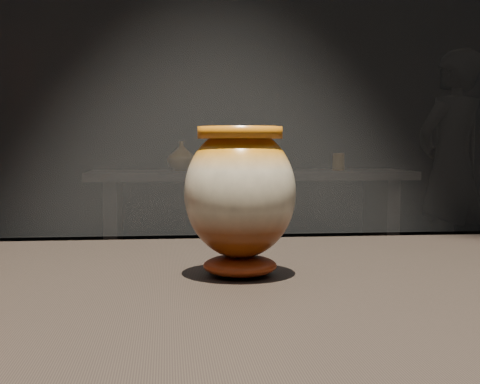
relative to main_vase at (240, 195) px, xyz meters
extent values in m
cube|color=black|center=(0.16, 4.93, 0.60)|extent=(8.00, 3.20, 0.04)
cube|color=black|center=(0.16, -0.07, -0.12)|extent=(2.00, 0.80, 0.05)
ellipsoid|color=#642708|center=(0.00, 0.00, -0.09)|extent=(0.10, 0.10, 0.03)
ellipsoid|color=beige|center=(0.00, 0.00, 0.00)|extent=(0.16, 0.16, 0.16)
cylinder|color=orange|center=(0.00, 0.00, 0.08)|extent=(0.12, 0.12, 0.01)
cube|color=black|center=(0.43, 3.36, -0.12)|extent=(2.00, 0.60, 0.05)
cube|color=black|center=(-0.42, 3.36, -0.57)|extent=(0.08, 0.50, 0.85)
cube|color=black|center=(1.28, 3.36, -0.57)|extent=(0.08, 0.50, 0.85)
imported|color=brown|center=(0.00, 3.34, -0.01)|extent=(0.23, 0.23, 0.18)
imported|color=#642708|center=(0.58, 3.34, -0.01)|extent=(0.18, 0.18, 0.17)
cylinder|color=brown|center=(1.00, 3.36, -0.04)|extent=(0.08, 0.08, 0.11)
imported|color=black|center=(2.08, 4.10, -0.11)|extent=(0.77, 0.66, 1.79)
camera|label=1|loc=(-0.09, -0.80, 0.06)|focal=50.00mm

